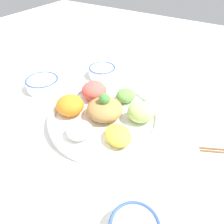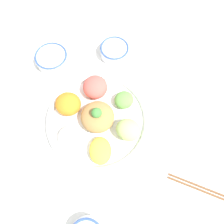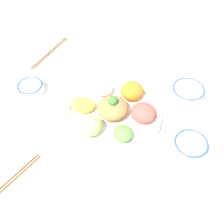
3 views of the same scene
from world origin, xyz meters
TOP-DOWN VIEW (x-y plane):
  - ground_plane at (0.00, 0.00)m, footprint 2.40×2.40m
  - salad_platter at (-0.03, -0.03)m, footprint 0.34×0.34m
  - sauce_bowl_red at (-0.26, 0.21)m, footprint 0.10×0.10m
  - rice_bowl_blue at (0.27, -0.06)m, footprint 0.12×0.12m
  - sauce_bowl_dark at (0.13, -0.26)m, footprint 0.11×0.11m
  - chopsticks_pair_near at (-0.42, -0.12)m, footprint 0.22×0.12m
  - chopsticks_pair_far at (-0.13, 0.41)m, footprint 0.21×0.16m
  - serving_spoon_main at (0.41, 0.09)m, footprint 0.14×0.04m

SIDE VIEW (x-z plane):
  - ground_plane at x=0.00m, z-range 0.00..0.00m
  - serving_spoon_main at x=0.41m, z-range 0.00..0.01m
  - chopsticks_pair_far at x=-0.13m, z-range 0.00..0.01m
  - chopsticks_pair_near at x=-0.42m, z-range 0.00..0.01m
  - sauce_bowl_red at x=-0.26m, z-range 0.00..0.04m
  - sauce_bowl_dark at x=0.13m, z-range 0.00..0.04m
  - rice_bowl_blue at x=0.27m, z-range 0.00..0.05m
  - salad_platter at x=-0.03m, z-range -0.02..0.08m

